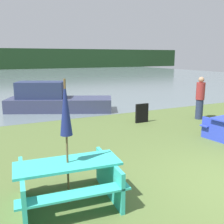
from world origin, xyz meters
name	(u,v)px	position (x,y,z in m)	size (l,w,h in m)	color
water	(23,76)	(0.00, 32.12, 0.00)	(60.00, 50.00, 0.00)	slate
far_treeline	(8,59)	(0.00, 52.12, 2.00)	(80.00, 1.60, 4.00)	#1E3D1E
picnic_table_teal	(68,178)	(-3.36, 1.00, 0.47)	(1.93, 1.55, 0.77)	#33B7A8
umbrella_navy	(66,110)	(-3.36, 1.00, 1.70)	(0.21, 0.21, 2.22)	brown
boat	(55,100)	(-1.60, 9.07, 0.50)	(5.06, 3.43, 1.39)	#333856
person	(200,98)	(3.38, 4.81, 0.88)	(0.35, 0.35, 1.75)	#283351
signboard	(142,113)	(0.92, 5.34, 0.38)	(0.55, 0.08, 0.75)	black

